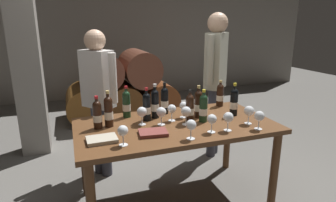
{
  "coord_description": "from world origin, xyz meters",
  "views": [
    {
      "loc": [
        -0.83,
        -2.16,
        1.61
      ],
      "look_at": [
        0.0,
        0.2,
        0.91
      ],
      "focal_mm": 30.38,
      "sensor_mm": 36.0,
      "label": 1
    }
  ],
  "objects_px": {
    "wine_glass_8": "(212,120)",
    "tasting_notebook": "(102,139)",
    "wine_bottle_9": "(164,100)",
    "wine_glass_1": "(186,112)",
    "taster_seated_left": "(98,92)",
    "dining_table": "(176,133)",
    "wine_bottle_1": "(203,108)",
    "wine_glass_3": "(249,111)",
    "wine_bottle_4": "(155,103)",
    "wine_glass_9": "(184,106)",
    "wine_bottle_5": "(147,106)",
    "wine_glass_6": "(191,125)",
    "wine_glass_0": "(259,116)",
    "wine_glass_4": "(172,109)",
    "leather_ledger": "(153,133)",
    "sommelier_presenting": "(215,72)",
    "wine_glass_7": "(142,112)",
    "wine_glass_10": "(228,118)",
    "wine_glass_5": "(123,131)",
    "wine_bottle_6": "(220,95)",
    "wine_bottle_7": "(198,104)",
    "wine_bottle_8": "(109,111)",
    "wine_bottle_0": "(126,104)",
    "wine_glass_2": "(161,112)",
    "wine_bottle_3": "(97,114)"
  },
  "relations": [
    {
      "from": "wine_glass_8",
      "to": "tasting_notebook",
      "type": "distance_m",
      "value": 0.86
    },
    {
      "from": "wine_glass_8",
      "to": "wine_bottle_9",
      "type": "bearing_deg",
      "value": 108.74
    },
    {
      "from": "wine_glass_1",
      "to": "taster_seated_left",
      "type": "relative_size",
      "value": 0.1
    },
    {
      "from": "dining_table",
      "to": "wine_bottle_9",
      "type": "relative_size",
      "value": 5.57
    },
    {
      "from": "wine_bottle_1",
      "to": "wine_glass_3",
      "type": "relative_size",
      "value": 1.8
    },
    {
      "from": "wine_bottle_4",
      "to": "wine_glass_9",
      "type": "height_order",
      "value": "wine_bottle_4"
    },
    {
      "from": "wine_bottle_4",
      "to": "wine_bottle_5",
      "type": "bearing_deg",
      "value": -153.76
    },
    {
      "from": "dining_table",
      "to": "wine_glass_6",
      "type": "distance_m",
      "value": 0.41
    },
    {
      "from": "wine_glass_0",
      "to": "wine_glass_4",
      "type": "xyz_separation_m",
      "value": [
        -0.6,
        0.43,
        -0.0
      ]
    },
    {
      "from": "leather_ledger",
      "to": "sommelier_presenting",
      "type": "xyz_separation_m",
      "value": [
        1.04,
        0.92,
        0.27
      ]
    },
    {
      "from": "leather_ledger",
      "to": "wine_bottle_4",
      "type": "bearing_deg",
      "value": 77.95
    },
    {
      "from": "wine_glass_7",
      "to": "leather_ledger",
      "type": "distance_m",
      "value": 0.26
    },
    {
      "from": "wine_glass_8",
      "to": "wine_glass_10",
      "type": "relative_size",
      "value": 0.97
    },
    {
      "from": "wine_glass_1",
      "to": "wine_glass_4",
      "type": "xyz_separation_m",
      "value": [
        -0.08,
        0.13,
        -0.01
      ]
    },
    {
      "from": "wine_glass_3",
      "to": "taster_seated_left",
      "type": "distance_m",
      "value": 1.49
    },
    {
      "from": "wine_glass_5",
      "to": "sommelier_presenting",
      "type": "bearing_deg",
      "value": 38.97
    },
    {
      "from": "wine_glass_7",
      "to": "wine_bottle_6",
      "type": "bearing_deg",
      "value": 17.27
    },
    {
      "from": "wine_bottle_6",
      "to": "wine_bottle_7",
      "type": "relative_size",
      "value": 0.92
    },
    {
      "from": "wine_bottle_8",
      "to": "wine_glass_9",
      "type": "xyz_separation_m",
      "value": [
        0.68,
        0.0,
        -0.03
      ]
    },
    {
      "from": "tasting_notebook",
      "to": "wine_glass_9",
      "type": "bearing_deg",
      "value": 19.49
    },
    {
      "from": "tasting_notebook",
      "to": "taster_seated_left",
      "type": "bearing_deg",
      "value": 83.17
    },
    {
      "from": "wine_glass_8",
      "to": "taster_seated_left",
      "type": "relative_size",
      "value": 0.1
    },
    {
      "from": "wine_bottle_5",
      "to": "wine_glass_7",
      "type": "bearing_deg",
      "value": -125.21
    },
    {
      "from": "wine_bottle_0",
      "to": "wine_bottle_9",
      "type": "bearing_deg",
      "value": -2.81
    },
    {
      "from": "wine_glass_1",
      "to": "wine_glass_3",
      "type": "height_order",
      "value": "same"
    },
    {
      "from": "wine_glass_2",
      "to": "wine_glass_6",
      "type": "bearing_deg",
      "value": -72.7
    },
    {
      "from": "wine_bottle_5",
      "to": "wine_bottle_7",
      "type": "bearing_deg",
      "value": -9.18
    },
    {
      "from": "wine_bottle_9",
      "to": "taster_seated_left",
      "type": "distance_m",
      "value": 0.71
    },
    {
      "from": "wine_glass_8",
      "to": "wine_glass_5",
      "type": "bearing_deg",
      "value": -179.03
    },
    {
      "from": "leather_ledger",
      "to": "wine_bottle_7",
      "type": "bearing_deg",
      "value": 34.53
    },
    {
      "from": "dining_table",
      "to": "wine_glass_3",
      "type": "xyz_separation_m",
      "value": [
        0.59,
        -0.21,
        0.2
      ]
    },
    {
      "from": "wine_glass_5",
      "to": "wine_glass_8",
      "type": "distance_m",
      "value": 0.71
    },
    {
      "from": "wine_bottle_9",
      "to": "wine_glass_1",
      "type": "bearing_deg",
      "value": -77.77
    },
    {
      "from": "wine_bottle_3",
      "to": "wine_glass_8",
      "type": "bearing_deg",
      "value": -25.21
    },
    {
      "from": "wine_bottle_0",
      "to": "wine_bottle_6",
      "type": "distance_m",
      "value": 0.99
    },
    {
      "from": "wine_bottle_1",
      "to": "wine_bottle_8",
      "type": "bearing_deg",
      "value": 169.08
    },
    {
      "from": "wine_glass_6",
      "to": "wine_glass_8",
      "type": "xyz_separation_m",
      "value": [
        0.21,
        0.07,
        -0.0
      ]
    },
    {
      "from": "wine_bottle_8",
      "to": "wine_glass_10",
      "type": "bearing_deg",
      "value": -25.33
    },
    {
      "from": "dining_table",
      "to": "wine_bottle_6",
      "type": "xyz_separation_m",
      "value": [
        0.63,
        0.35,
        0.21
      ]
    },
    {
      "from": "wine_bottle_8",
      "to": "leather_ledger",
      "type": "height_order",
      "value": "wine_bottle_8"
    },
    {
      "from": "taster_seated_left",
      "to": "wine_glass_8",
      "type": "bearing_deg",
      "value": -52.82
    },
    {
      "from": "wine_glass_6",
      "to": "leather_ledger",
      "type": "bearing_deg",
      "value": 143.01
    },
    {
      "from": "wine_glass_0",
      "to": "wine_glass_7",
      "type": "height_order",
      "value": "wine_glass_7"
    },
    {
      "from": "wine_glass_5",
      "to": "tasting_notebook",
      "type": "distance_m",
      "value": 0.21
    },
    {
      "from": "dining_table",
      "to": "taster_seated_left",
      "type": "xyz_separation_m",
      "value": [
        -0.57,
        0.72,
        0.25
      ]
    },
    {
      "from": "wine_bottle_0",
      "to": "leather_ledger",
      "type": "bearing_deg",
      "value": -77.7
    },
    {
      "from": "wine_bottle_0",
      "to": "wine_bottle_3",
      "type": "height_order",
      "value": "wine_bottle_0"
    },
    {
      "from": "wine_glass_7",
      "to": "tasting_notebook",
      "type": "height_order",
      "value": "wine_glass_7"
    },
    {
      "from": "wine_glass_10",
      "to": "sommelier_presenting",
      "type": "relative_size",
      "value": 0.09
    },
    {
      "from": "wine_bottle_6",
      "to": "wine_glass_10",
      "type": "distance_m",
      "value": 0.71
    }
  ]
}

